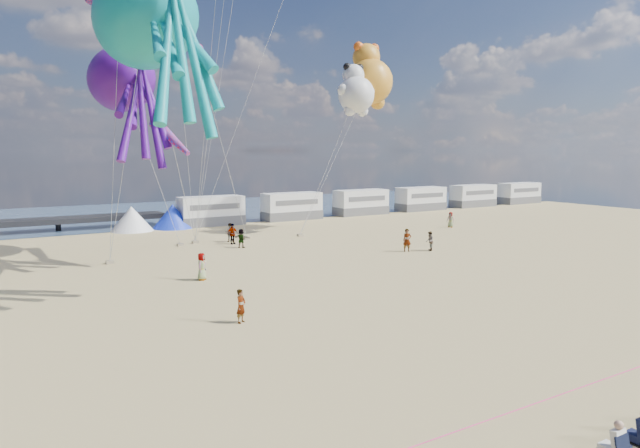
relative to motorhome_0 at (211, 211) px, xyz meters
The scene contains 31 objects.
ground 40.48m from the motorhome_0, 98.53° to the right, with size 120.00×120.00×0.00m, color tan.
water 16.22m from the motorhome_0, 111.80° to the left, with size 120.00×120.00×0.00m, color #384F6B.
motorhome_0 is the anchor object (origin of this frame).
motorhome_1 9.50m from the motorhome_0, ahead, with size 6.60×2.50×3.00m, color silver.
motorhome_2 19.00m from the motorhome_0, ahead, with size 6.60×2.50×3.00m, color silver.
motorhome_3 28.50m from the motorhome_0, ahead, with size 6.60×2.50×3.00m, color silver.
motorhome_4 38.00m from the motorhome_0, ahead, with size 6.60×2.50×3.00m, color silver.
motorhome_5 47.50m from the motorhome_0, ahead, with size 6.60×2.50×3.00m, color silver.
tent_white 8.01m from the motorhome_0, behind, with size 4.00×4.00×2.40m, color white.
tent_blue 4.01m from the motorhome_0, behind, with size 4.00×4.00×2.40m, color #1933CC.
rope_line 45.42m from the motorhome_0, 97.59° to the right, with size 0.03×0.03×34.00m, color #F2338C.
standing_person 34.48m from the motorhome_0, 108.70° to the right, with size 0.56×0.37×1.53m, color tan.
beachgoer_0 24.44m from the motorhome_0, 35.24° to the right, with size 0.57×0.37×1.55m, color #7F6659.
beachgoer_1 24.83m from the motorhome_0, 69.18° to the right, with size 0.74×0.48×1.51m, color #7F6659.
beachgoer_3 12.63m from the motorhome_0, 103.04° to the right, with size 1.11×0.64×1.72m, color #7F6659.
beachgoer_4 14.58m from the motorhome_0, 101.58° to the right, with size 0.88×0.37×1.51m, color #7F6659.
beachgoer_5 23.64m from the motorhome_0, 72.39° to the right, with size 1.62×0.52×1.75m, color #7F6659.
beachgoer_6 25.47m from the motorhome_0, 112.14° to the right, with size 0.60×0.39×1.64m, color #7F6659.
beachgoer_7 11.28m from the motorhome_0, 103.01° to the right, with size 0.77×0.50×1.58m, color #7F6659.
sandbag_a 20.42m from the motorhome_0, 130.45° to the right, with size 0.50×0.35×0.22m, color gray.
sandbag_b 13.03m from the motorhome_0, 121.86° to the right, with size 0.50×0.35×0.22m, color gray.
sandbag_c 12.17m from the motorhome_0, 70.25° to the right, with size 0.50×0.35×0.22m, color gray.
sandbag_d 10.65m from the motorhome_0, 94.18° to the right, with size 0.50×0.35×0.22m, color gray.
sandbag_e 11.56m from the motorhome_0, 117.55° to the right, with size 0.50×0.35×0.22m, color gray.
kite_octopus_teal 27.52m from the motorhome_0, 119.25° to the right, with size 4.66×10.88×12.44m, color teal, non-canonical shape.
kite_octopus_purple 19.79m from the motorhome_0, 133.09° to the right, with size 4.18×9.76×11.15m, color #460D80, non-canonical shape.
kite_panda 19.13m from the motorhome_0, 51.64° to the right, with size 4.03×3.79×5.69m, color silver, non-canonical shape.
kite_teddy_orange 20.62m from the motorhome_0, 38.68° to the right, with size 5.37×5.05×7.58m, color orange, non-canonical shape.
windsock_left 26.10m from the motorhome_0, 125.21° to the right, with size 1.10×6.39×6.39m, color red, non-canonical shape.
windsock_mid 21.50m from the motorhome_0, 112.33° to the right, with size 1.00×6.85×6.85m, color red, non-canonical shape.
windsock_right 21.49m from the motorhome_0, 117.75° to the right, with size 0.90×4.38×4.38m, color red, non-canonical shape.
Camera 1 is at (-15.04, -15.60, 7.65)m, focal length 32.00 mm.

